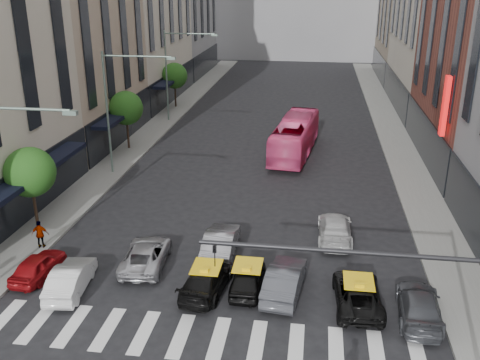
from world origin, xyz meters
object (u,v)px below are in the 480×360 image
at_px(streetlamp_far, 175,64).
at_px(pedestrian_far, 40,234).
at_px(bus, 295,136).
at_px(car_white_front, 71,278).
at_px(car_red, 38,266).
at_px(taxi_left, 207,279).
at_px(taxi_center, 248,277).
at_px(streetlamp_mid, 119,97).

bearing_deg(streetlamp_far, pedestrian_far, -90.72).
bearing_deg(pedestrian_far, bus, -134.33).
xyz_separation_m(car_white_front, pedestrian_far, (-3.40, 3.65, 0.27)).
bearing_deg(pedestrian_far, car_red, 104.55).
bearing_deg(bus, streetlamp_far, -29.65).
distance_m(car_red, car_white_front, 2.40).
bearing_deg(taxi_left, bus, -91.68).
relative_size(streetlamp_far, car_white_front, 2.21).
bearing_deg(taxi_center, taxi_left, 12.95).
height_order(bus, pedestrian_far, bus).
relative_size(streetlamp_mid, streetlamp_far, 1.00).
distance_m(streetlamp_far, bus, 16.17).
bearing_deg(streetlamp_mid, pedestrian_far, -91.67).
height_order(streetlamp_mid, taxi_left, streetlamp_mid).
relative_size(streetlamp_mid, taxi_center, 2.42).
height_order(car_red, bus, bus).
bearing_deg(bus, streetlamp_mid, 35.06).
distance_m(taxi_left, bus, 21.98).
bearing_deg(streetlamp_far, bus, -36.32).
height_order(car_white_front, bus, bus).
relative_size(car_white_front, taxi_left, 0.92).
relative_size(streetlamp_far, taxi_center, 2.42).
relative_size(bus, pedestrian_far, 6.99).
height_order(car_white_front, pedestrian_far, pedestrian_far).
distance_m(streetlamp_mid, pedestrian_far, 13.21).
distance_m(car_white_front, taxi_center, 8.40).
bearing_deg(streetlamp_mid, taxi_center, -52.05).
bearing_deg(bus, pedestrian_far, 62.52).
height_order(streetlamp_mid, pedestrian_far, streetlamp_mid).
height_order(taxi_left, pedestrian_far, pedestrian_far).
bearing_deg(taxi_center, car_red, 2.22).
bearing_deg(taxi_center, pedestrian_far, -10.81).
bearing_deg(car_red, pedestrian_far, -61.56).
bearing_deg(car_red, taxi_left, -176.81).
bearing_deg(bus, taxi_left, 88.56).
xyz_separation_m(streetlamp_far, pedestrian_far, (-0.36, -28.24, -4.96)).
relative_size(streetlamp_mid, pedestrian_far, 5.70).
xyz_separation_m(streetlamp_far, car_red, (0.86, -30.89, -5.29)).
distance_m(car_red, bus, 24.63).
relative_size(streetlamp_far, taxi_left, 2.04).
xyz_separation_m(car_white_front, taxi_left, (6.40, 0.92, -0.03)).
bearing_deg(streetlamp_far, streetlamp_mid, -90.00).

